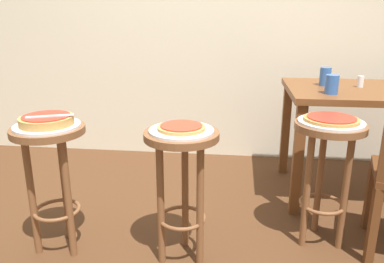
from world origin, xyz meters
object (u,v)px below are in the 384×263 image
object	(u,v)px
serving_plate_leftside	(331,122)
condiment_shaker	(360,82)
stool_foreground	(51,162)
cup_far_edge	(325,77)
dining_table	(370,105)
pizza_server_knife	(50,116)
pizza_foreground	(47,120)
cup_near_edge	(332,84)
pizza_leftside	(331,119)
serving_plate_foreground	(47,126)
serving_plate_middle	(181,131)
stool_middle	(182,168)
pizza_middle	(181,127)
stool_leftside	(327,157)

from	to	relation	value
serving_plate_leftside	condiment_shaker	size ratio (longest dim) A/B	4.41
stool_foreground	cup_far_edge	bearing A→B (deg)	32.13
dining_table	pizza_server_knife	bearing A→B (deg)	-153.11
stool_foreground	pizza_foreground	distance (m)	0.22
condiment_shaker	cup_near_edge	bearing A→B (deg)	-133.90
pizza_leftside	stool_foreground	bearing A→B (deg)	-170.34
serving_plate_foreground	dining_table	distance (m)	1.98
serving_plate_middle	dining_table	world-z (taller)	dining_table
stool_middle	condiment_shaker	bearing A→B (deg)	40.78
cup_near_edge	pizza_middle	bearing A→B (deg)	-140.96
pizza_server_knife	serving_plate_leftside	bearing A→B (deg)	-10.48
pizza_server_knife	cup_far_edge	bearing A→B (deg)	12.05
stool_leftside	condiment_shaker	world-z (taller)	condiment_shaker
cup_near_edge	cup_far_edge	bearing A→B (deg)	86.18
pizza_middle	condiment_shaker	xyz separation A→B (m)	(1.05, 0.91, 0.08)
pizza_foreground	dining_table	world-z (taller)	dining_table
pizza_middle	condiment_shaker	world-z (taller)	condiment_shaker
serving_plate_foreground	serving_plate_leftside	size ratio (longest dim) A/B	0.97
stool_foreground	cup_far_edge	size ratio (longest dim) A/B	5.56
serving_plate_leftside	dining_table	size ratio (longest dim) A/B	0.31
serving_plate_foreground	pizza_leftside	world-z (taller)	pizza_leftside
stool_leftside	pizza_leftside	xyz separation A→B (m)	(0.00, 0.00, 0.21)
pizza_foreground	cup_far_edge	distance (m)	1.77
pizza_middle	pizza_leftside	bearing A→B (deg)	17.97
serving_plate_foreground	serving_plate_leftside	bearing A→B (deg)	9.66
stool_middle	dining_table	size ratio (longest dim) A/B	0.63
condiment_shaker	dining_table	bearing A→B (deg)	-29.14
serving_plate_middle	stool_foreground	bearing A→B (deg)	-179.96
condiment_shaker	serving_plate_leftside	bearing A→B (deg)	-115.67
stool_foreground	stool_leftside	distance (m)	1.41
pizza_foreground	serving_plate_leftside	bearing A→B (deg)	9.66
serving_plate_middle	cup_far_edge	xyz separation A→B (m)	(0.83, 0.94, 0.12)
pizza_middle	serving_plate_leftside	distance (m)	0.77
serving_plate_foreground	pizza_server_knife	bearing A→B (deg)	-33.69
pizza_foreground	cup_far_edge	world-z (taller)	cup_far_edge
serving_plate_leftside	stool_middle	bearing A→B (deg)	-162.03
dining_table	condiment_shaker	size ratio (longest dim) A/B	14.45
pizza_foreground	condiment_shaker	world-z (taller)	condiment_shaker
stool_middle	condiment_shaker	xyz separation A→B (m)	(1.05, 0.91, 0.29)
serving_plate_foreground	cup_far_edge	size ratio (longest dim) A/B	2.62
pizza_foreground	condiment_shaker	bearing A→B (deg)	27.89
pizza_foreground	stool_middle	world-z (taller)	pizza_foreground
stool_leftside	serving_plate_leftside	bearing A→B (deg)	0.00
pizza_leftside	condiment_shaker	world-z (taller)	condiment_shaker
stool_middle	cup_near_edge	distance (m)	1.09
stool_foreground	stool_middle	bearing A→B (deg)	0.04
stool_foreground	serving_plate_foreground	bearing A→B (deg)	90.00
pizza_middle	stool_leftside	bearing A→B (deg)	17.97
dining_table	serving_plate_foreground	bearing A→B (deg)	-154.02
cup_near_edge	serving_plate_foreground	bearing A→B (deg)	-155.91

